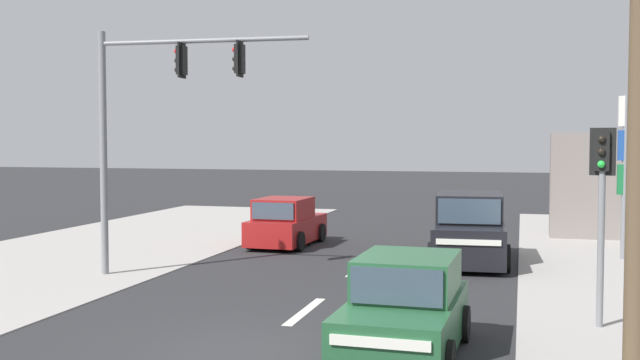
# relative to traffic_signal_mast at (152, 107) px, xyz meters

# --- Properties ---
(ground_plane) EXTENTS (140.00, 140.00, 0.00)m
(ground_plane) POSITION_rel_traffic_signal_mast_xyz_m (4.62, -5.60, -4.15)
(ground_plane) COLOR #28282B
(lane_dash_mid) EXTENTS (0.20, 2.40, 0.01)m
(lane_dash_mid) POSITION_rel_traffic_signal_mast_xyz_m (4.62, -2.60, -4.14)
(lane_dash_mid) COLOR silver
(lane_dash_mid) RESTS_ON ground
(lane_dash_far) EXTENTS (0.20, 2.40, 0.01)m
(lane_dash_far) POSITION_rel_traffic_signal_mast_xyz_m (4.62, 2.40, -4.14)
(lane_dash_far) COLOR silver
(lane_dash_far) RESTS_ON ground
(traffic_signal_mast) EXTENTS (5.29, 0.51, 6.00)m
(traffic_signal_mast) POSITION_rel_traffic_signal_mast_xyz_m (0.00, 0.00, 0.00)
(traffic_signal_mast) COLOR slate
(traffic_signal_mast) RESTS_ON ground
(pedestal_signal_right_kerb) EXTENTS (0.43, 0.31, 3.56)m
(pedestal_signal_right_kerb) POSITION_rel_traffic_signal_mast_xyz_m (10.04, -2.49, -1.73)
(pedestal_signal_right_kerb) COLOR slate
(pedestal_signal_right_kerb) RESTS_ON ground
(hatchback_crossing_left) EXTENTS (1.85, 3.68, 1.53)m
(hatchback_crossing_left) POSITION_rel_traffic_signal_mast_xyz_m (6.95, -5.02, -3.44)
(hatchback_crossing_left) COLOR #235633
(hatchback_crossing_left) RESTS_ON ground
(suv_receding_far) EXTENTS (2.25, 4.63, 1.90)m
(suv_receding_far) POSITION_rel_traffic_signal_mast_xyz_m (7.32, 4.26, -3.26)
(suv_receding_far) COLOR black
(suv_receding_far) RESTS_ON ground
(hatchback_kerbside_parked) EXTENTS (1.87, 3.68, 1.53)m
(hatchback_kerbside_parked) POSITION_rel_traffic_signal_mast_xyz_m (1.47, 6.03, -3.44)
(hatchback_kerbside_parked) COLOR maroon
(hatchback_kerbside_parked) RESTS_ON ground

